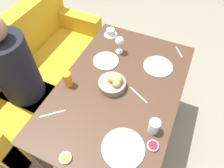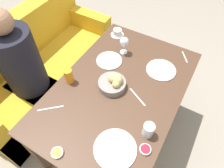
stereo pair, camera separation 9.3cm
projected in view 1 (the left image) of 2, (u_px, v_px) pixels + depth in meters
ground_plane at (117, 132)px, 2.09m from camera, size 10.00×10.00×0.00m
dining_table at (119, 95)px, 1.57m from camera, size 1.35×0.88×0.77m
couch at (35, 76)px, 2.14m from camera, size 1.69×0.70×0.89m
seated_person at (24, 86)px, 1.80m from camera, size 0.34×0.45×1.24m
bread_basket at (113, 83)px, 1.46m from camera, size 0.21×0.21×0.12m
plate_near_left at (123, 148)px, 1.20m from camera, size 0.26×0.26×0.01m
plate_near_right at (158, 66)px, 1.61m from camera, size 0.23×0.23×0.01m
plate_far_center at (106, 61)px, 1.65m from camera, size 0.21×0.21×0.01m
juice_glass at (68, 79)px, 1.46m from camera, size 0.06×0.06×0.12m
water_tumbler at (154, 126)px, 1.23m from camera, size 0.07×0.07×0.11m
wine_glass at (119, 41)px, 1.64m from camera, size 0.08×0.08×0.16m
coffee_cup at (111, 33)px, 1.85m from camera, size 0.12×0.12×0.06m
jam_bowl_berry at (153, 146)px, 1.20m from camera, size 0.07×0.07×0.02m
jam_bowl_honey at (65, 158)px, 1.16m from camera, size 0.07×0.07×0.02m
fork_silver at (52, 114)px, 1.35m from camera, size 0.13×0.14×0.00m
knife_silver at (138, 95)px, 1.45m from camera, size 0.09×0.16×0.00m
spoon_coffee at (179, 52)px, 1.73m from camera, size 0.12×0.09×0.00m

